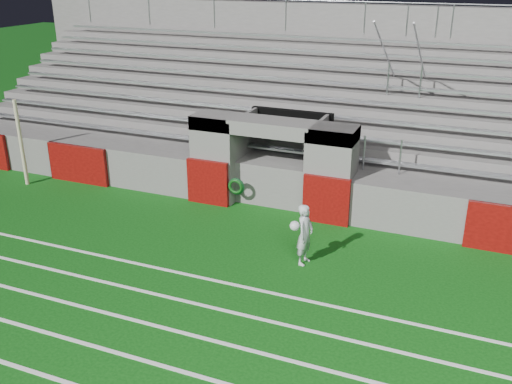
% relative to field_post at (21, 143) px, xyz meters
% --- Properties ---
extents(ground, '(90.00, 90.00, 0.00)m').
position_rel_field_post_xyz_m(ground, '(7.98, -2.16, -1.39)').
color(ground, '#0B450D').
rests_on(ground, ground).
extents(field_post, '(0.12, 0.12, 2.78)m').
position_rel_field_post_xyz_m(field_post, '(0.00, 0.00, 0.00)').
color(field_post, beige).
rests_on(field_post, ground).
extents(stadium_structure, '(26.00, 8.48, 5.42)m').
position_rel_field_post_xyz_m(stadium_structure, '(7.98, 5.81, 0.10)').
color(stadium_structure, '#5D5B58').
rests_on(stadium_structure, ground).
extents(goalkeeper_with_ball, '(0.54, 0.59, 1.50)m').
position_rel_field_post_xyz_m(goalkeeper_with_ball, '(9.92, -1.60, -0.63)').
color(goalkeeper_with_ball, silver).
rests_on(goalkeeper_with_ball, ground).
extents(hose_coil, '(0.51, 0.14, 0.51)m').
position_rel_field_post_xyz_m(hose_coil, '(7.09, 0.77, -0.71)').
color(hose_coil, '#0C3C19').
rests_on(hose_coil, ground).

